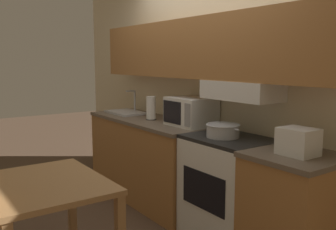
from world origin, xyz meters
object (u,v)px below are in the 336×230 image
cooking_pot (223,130)px  dining_table (46,199)px  microwave (191,112)px  paper_towel_roll (151,108)px  stove_range (228,190)px  toaster (298,141)px  sink_basin (126,112)px

cooking_pot → dining_table: size_ratio=0.40×
microwave → paper_towel_roll: bearing=-168.0°
stove_range → toaster: bearing=-3.0°
stove_range → dining_table: size_ratio=1.00×
stove_range → sink_basin: (-1.78, -0.01, 0.48)m
dining_table → toaster: bearing=58.1°
stove_range → microwave: microwave is taller
cooking_pot → microwave: microwave is taller
toaster → dining_table: bearing=-121.9°
toaster → sink_basin: sink_basin is taller
paper_towel_roll → dining_table: 1.81m
paper_towel_roll → sink_basin: bearing=179.1°
toaster → paper_towel_roll: size_ratio=1.00×
paper_towel_roll → dining_table: (0.98, -1.47, -0.40)m
paper_towel_roll → toaster: bearing=-0.4°
sink_basin → toaster: bearing=-0.6°
microwave → toaster: size_ratio=1.80×
paper_towel_roll → dining_table: size_ratio=0.27×
stove_range → dining_table: stove_range is taller
stove_range → cooking_pot: 0.52m
dining_table → cooking_pot: bearing=83.3°
cooking_pot → stove_range: bearing=43.7°
paper_towel_roll → stove_range: bearing=1.1°
cooking_pot → microwave: 0.62m
cooking_pot → dining_table: 1.50m
microwave → sink_basin: 1.14m
cooking_pot → paper_towel_roll: bearing=179.1°
dining_table → stove_range: bearing=81.9°
microwave → toaster: (1.34, -0.13, -0.04)m
sink_basin → paper_towel_roll: sink_basin is taller
cooking_pot → toaster: toaster is taller
sink_basin → dining_table: sink_basin is taller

